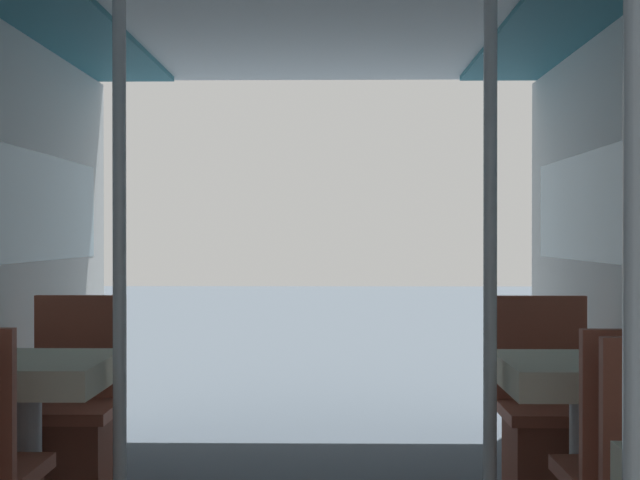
{
  "coord_description": "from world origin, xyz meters",
  "views": [
    {
      "loc": [
        0.11,
        -0.84,
        1.23
      ],
      "look_at": [
        0.05,
        3.11,
        1.2
      ],
      "focal_mm": 50.0,
      "sensor_mm": 36.0,
      "label": 1
    }
  ],
  "objects_px": {
    "dining_table_left_1": "(27,388)",
    "dining_table_right_1": "(584,390)",
    "support_pole_left_1": "(120,265)",
    "support_pole_right_0": "(636,295)",
    "chair_left_far_1": "(70,444)",
    "chair_right_far_1": "(549,446)",
    "support_pole_right_1": "(490,265)"
  },
  "relations": [
    {
      "from": "support_pole_right_0",
      "to": "chair_right_far_1",
      "type": "height_order",
      "value": "support_pole_right_0"
    },
    {
      "from": "support_pole_left_1",
      "to": "dining_table_right_1",
      "type": "distance_m",
      "value": 1.83
    },
    {
      "from": "dining_table_left_1",
      "to": "dining_table_right_1",
      "type": "bearing_deg",
      "value": 0.0
    },
    {
      "from": "chair_left_far_1",
      "to": "dining_table_left_1",
      "type": "bearing_deg",
      "value": 90.0
    },
    {
      "from": "chair_right_far_1",
      "to": "support_pole_right_0",
      "type": "bearing_deg",
      "value": 80.74
    },
    {
      "from": "dining_table_left_1",
      "to": "support_pole_right_1",
      "type": "distance_m",
      "value": 1.83
    },
    {
      "from": "support_pole_left_1",
      "to": "dining_table_left_1",
      "type": "bearing_deg",
      "value": 180.0
    },
    {
      "from": "support_pole_left_1",
      "to": "support_pole_right_0",
      "type": "height_order",
      "value": "same"
    },
    {
      "from": "chair_left_far_1",
      "to": "chair_right_far_1",
      "type": "height_order",
      "value": "same"
    },
    {
      "from": "support_pole_right_0",
      "to": "chair_right_far_1",
      "type": "xyz_separation_m",
      "value": [
        0.36,
        2.18,
        -0.82
      ]
    },
    {
      "from": "support_pole_right_1",
      "to": "chair_left_far_1",
      "type": "bearing_deg",
      "value": 162.79
    },
    {
      "from": "support_pole_right_0",
      "to": "support_pole_right_1",
      "type": "xyz_separation_m",
      "value": [
        0.0,
        1.63,
        0.0
      ]
    },
    {
      "from": "support_pole_left_1",
      "to": "support_pole_right_0",
      "type": "xyz_separation_m",
      "value": [
        1.41,
        -1.63,
        0.0
      ]
    },
    {
      "from": "support_pole_left_1",
      "to": "chair_right_far_1",
      "type": "bearing_deg",
      "value": 17.21
    },
    {
      "from": "support_pole_left_1",
      "to": "support_pole_right_0",
      "type": "bearing_deg",
      "value": -49.13
    },
    {
      "from": "dining_table_right_1",
      "to": "dining_table_left_1",
      "type": "bearing_deg",
      "value": 180.0
    },
    {
      "from": "dining_table_left_1",
      "to": "chair_left_far_1",
      "type": "bearing_deg",
      "value": 90.0
    },
    {
      "from": "dining_table_left_1",
      "to": "chair_right_far_1",
      "type": "xyz_separation_m",
      "value": [
        2.12,
        0.55,
        -0.34
      ]
    },
    {
      "from": "support_pole_left_1",
      "to": "support_pole_right_1",
      "type": "distance_m",
      "value": 1.41
    },
    {
      "from": "support_pole_right_0",
      "to": "chair_right_far_1",
      "type": "distance_m",
      "value": 2.35
    },
    {
      "from": "support_pole_left_1",
      "to": "dining_table_right_1",
      "type": "bearing_deg",
      "value": 0.0
    },
    {
      "from": "dining_table_left_1",
      "to": "dining_table_right_1",
      "type": "distance_m",
      "value": 2.12
    },
    {
      "from": "dining_table_left_1",
      "to": "chair_right_far_1",
      "type": "height_order",
      "value": "chair_right_far_1"
    },
    {
      "from": "dining_table_right_1",
      "to": "support_pole_right_1",
      "type": "bearing_deg",
      "value": 180.0
    },
    {
      "from": "chair_left_far_1",
      "to": "support_pole_right_0",
      "type": "distance_m",
      "value": 2.92
    },
    {
      "from": "support_pole_right_1",
      "to": "support_pole_left_1",
      "type": "bearing_deg",
      "value": 180.0
    },
    {
      "from": "support_pole_right_1",
      "to": "chair_right_far_1",
      "type": "bearing_deg",
      "value": 57.02
    },
    {
      "from": "chair_right_far_1",
      "to": "dining_table_right_1",
      "type": "bearing_deg",
      "value": 90.0
    },
    {
      "from": "chair_left_far_1",
      "to": "support_pole_right_0",
      "type": "bearing_deg",
      "value": 129.04
    },
    {
      "from": "support_pole_right_0",
      "to": "support_pole_right_1",
      "type": "height_order",
      "value": "same"
    },
    {
      "from": "support_pole_right_0",
      "to": "support_pole_left_1",
      "type": "bearing_deg",
      "value": 130.87
    },
    {
      "from": "support_pole_left_1",
      "to": "support_pole_right_1",
      "type": "height_order",
      "value": "same"
    }
  ]
}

